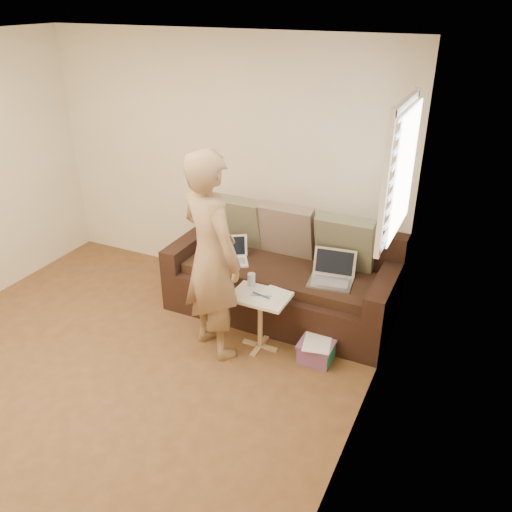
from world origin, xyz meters
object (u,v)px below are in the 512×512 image
at_px(side_table, 260,321).
at_px(drinking_glass, 251,280).
at_px(laptop_white, 231,263).
at_px(sofa, 282,275).
at_px(person, 211,256).
at_px(laptop_silver, 330,284).
at_px(striped_box, 317,350).

height_order(side_table, drinking_glass, drinking_glass).
xyz_separation_m(laptop_white, side_table, (0.54, -0.47, -0.25)).
distance_m(laptop_white, drinking_glass, 0.54).
relative_size(laptop_white, drinking_glass, 2.76).
relative_size(side_table, drinking_glass, 4.57).
xyz_separation_m(sofa, drinking_glass, (-0.08, -0.51, 0.18)).
relative_size(sofa, drinking_glass, 18.33).
relative_size(person, drinking_glass, 15.46).
bearing_deg(sofa, laptop_silver, -13.46).
height_order(laptop_white, side_table, laptop_white).
bearing_deg(drinking_glass, laptop_white, 138.31).
xyz_separation_m(person, striped_box, (0.90, 0.23, -0.83)).
height_order(laptop_silver, person, person).
xyz_separation_m(side_table, drinking_glass, (-0.14, 0.12, 0.33)).
bearing_deg(sofa, laptop_white, -162.22).
distance_m(side_table, striped_box, 0.56).
xyz_separation_m(side_table, striped_box, (0.53, 0.05, -0.18)).
bearing_deg(drinking_glass, person, -128.13).
xyz_separation_m(laptop_white, drinking_glass, (0.40, -0.35, 0.09)).
bearing_deg(laptop_white, person, -107.30).
xyz_separation_m(laptop_silver, side_table, (-0.47, -0.50, -0.25)).
xyz_separation_m(sofa, laptop_white, (-0.48, -0.15, 0.10)).
distance_m(laptop_silver, side_table, 0.73).
bearing_deg(laptop_white, laptop_silver, -30.38).
relative_size(laptop_silver, person, 0.21).
distance_m(sofa, person, 1.00).
xyz_separation_m(sofa, person, (-0.31, -0.80, 0.50)).
relative_size(laptop_white, person, 0.18).
xyz_separation_m(laptop_silver, drinking_glass, (-0.61, -0.38, 0.09)).
height_order(laptop_white, striped_box, laptop_white).
height_order(laptop_white, drinking_glass, drinking_glass).
bearing_deg(laptop_silver, side_table, -140.86).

